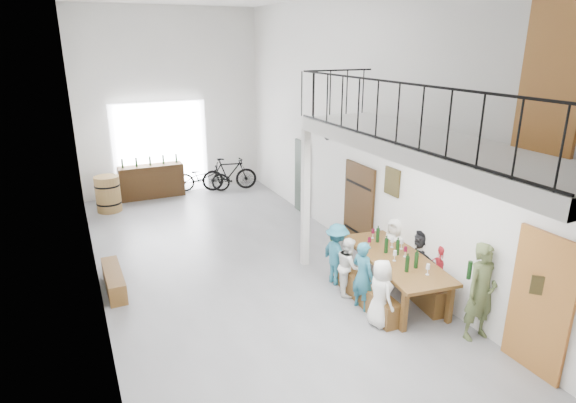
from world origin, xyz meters
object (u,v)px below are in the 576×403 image
host_standing (481,292)px  side_bench (114,280)px  serving_counter (152,181)px  oak_barrel (108,194)px  bench_inner (366,293)px  tasting_table (396,261)px  bicycle_near (203,177)px

host_standing → side_bench: bearing=143.1°
side_bench → host_standing: 6.54m
serving_counter → oak_barrel: bearing=-148.6°
bench_inner → serving_counter: bearing=109.7°
bench_inner → oak_barrel: bearing=120.4°
bench_inner → host_standing: host_standing is taller
tasting_table → serving_counter: (-3.00, 8.00, -0.21)m
serving_counter → tasting_table: bearing=-69.4°
serving_counter → side_bench: bearing=-106.9°
tasting_table → host_standing: size_ratio=1.62×
bench_inner → serving_counter: size_ratio=0.98×
tasting_table → host_standing: host_standing is taller
serving_counter → host_standing: (3.39, -9.63, 0.31)m
tasting_table → serving_counter: 8.55m
side_bench → oak_barrel: bearing=85.5°
oak_barrel → host_standing: bearing=-61.9°
tasting_table → bicycle_near: size_ratio=1.55×
side_bench → bicycle_near: 6.41m
side_bench → oak_barrel: oak_barrel is taller
tasting_table → bench_inner: (-0.64, -0.03, -0.50)m
host_standing → oak_barrel: bearing=119.8°
bicycle_near → bench_inner: bearing=-150.1°
bench_inner → side_bench: bench_inner is taller
tasting_table → bench_inner: tasting_table is taller
serving_counter → bicycle_near: serving_counter is taller
tasting_table → side_bench: 5.32m
oak_barrel → host_standing: host_standing is taller
serving_counter → bicycle_near: bearing=-2.1°
side_bench → serving_counter: serving_counter is taller
bench_inner → side_bench: size_ratio=1.30×
tasting_table → side_bench: bearing=160.2°
host_standing → bicycle_near: size_ratio=0.96×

